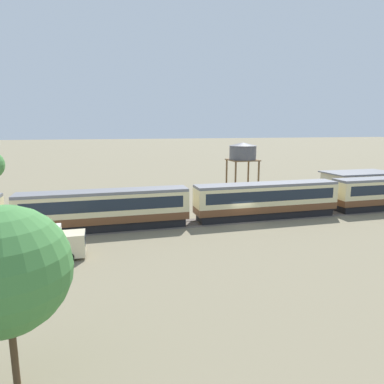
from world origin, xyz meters
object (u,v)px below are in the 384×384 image
object	(u,v)px
passenger_train	(193,203)
station_building	(358,184)
delivery_truck_cream	(42,244)
water_tower	(243,152)
yard_tree_0	(5,270)

from	to	relation	value
passenger_train	station_building	distance (m)	30.48
delivery_truck_cream	water_tower	bearing A→B (deg)	38.23
station_building	water_tower	world-z (taller)	water_tower
passenger_train	station_building	xyz separation A→B (m)	(29.28, 8.48, -0.40)
station_building	yard_tree_0	size ratio (longest dim) A/B	1.40
water_tower	yard_tree_0	distance (m)	43.40
water_tower	delivery_truck_cream	xyz separation A→B (m)	(-26.33, -20.74, -5.46)
passenger_train	delivery_truck_cream	distance (m)	16.51
passenger_train	yard_tree_0	world-z (taller)	yard_tree_0
passenger_train	station_building	size ratio (longest dim) A/B	6.82
water_tower	delivery_truck_cream	size ratio (longest dim) A/B	1.31
passenger_train	water_tower	distance (m)	18.24
station_building	water_tower	bearing A→B (deg)	164.62
station_building	water_tower	size ratio (longest dim) A/B	1.29
passenger_train	station_building	bearing A→B (deg)	16.15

